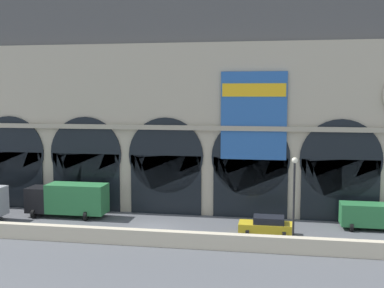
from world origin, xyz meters
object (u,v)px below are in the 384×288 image
(box_truck_midwest, at_px, (68,199))
(van_east, at_px, (372,215))
(car_mideast, at_px, (267,225))
(street_lamp_quayside, at_px, (294,191))

(box_truck_midwest, distance_m, van_east, 27.16)
(car_mideast, relative_size, van_east, 0.85)
(car_mideast, height_order, van_east, van_east)
(box_truck_midwest, relative_size, street_lamp_quayside, 1.09)
(car_mideast, relative_size, street_lamp_quayside, 0.64)
(box_truck_midwest, height_order, street_lamp_quayside, street_lamp_quayside)
(box_truck_midwest, bearing_deg, van_east, 0.85)
(car_mideast, distance_m, street_lamp_quayside, 5.40)
(car_mideast, bearing_deg, box_truck_midwest, 171.42)
(car_mideast, height_order, street_lamp_quayside, street_lamp_quayside)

